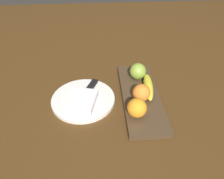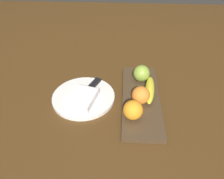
{
  "view_description": "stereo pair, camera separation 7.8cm",
  "coord_description": "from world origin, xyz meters",
  "px_view_note": "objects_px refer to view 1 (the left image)",
  "views": [
    {
      "loc": [
        0.62,
        -0.12,
        0.55
      ],
      "look_at": [
        0.02,
        -0.08,
        0.05
      ],
      "focal_mm": 33.27,
      "sensor_mm": 36.0,
      "label": 1
    },
    {
      "loc": [
        0.63,
        -0.04,
        0.55
      ],
      "look_at": [
        0.02,
        -0.08,
        0.05
      ],
      "focal_mm": 33.27,
      "sensor_mm": 36.0,
      "label": 2
    }
  ],
  "objects_px": {
    "orange_near_banana": "(141,93)",
    "dinner_plate": "(83,99)",
    "folded_napkin": "(83,101)",
    "knife": "(89,89)",
    "orange_near_apple": "(137,108)",
    "apple": "(138,71)",
    "fruit_tray": "(140,96)",
    "banana": "(149,87)"
  },
  "relations": [
    {
      "from": "apple",
      "to": "banana",
      "type": "height_order",
      "value": "apple"
    },
    {
      "from": "orange_near_apple",
      "to": "folded_napkin",
      "type": "distance_m",
      "value": 0.21
    },
    {
      "from": "orange_near_banana",
      "to": "dinner_plate",
      "type": "distance_m",
      "value": 0.22
    },
    {
      "from": "apple",
      "to": "folded_napkin",
      "type": "xyz_separation_m",
      "value": [
        0.14,
        -0.23,
        -0.03
      ]
    },
    {
      "from": "folded_napkin",
      "to": "apple",
      "type": "bearing_deg",
      "value": 121.2
    },
    {
      "from": "banana",
      "to": "dinner_plate",
      "type": "height_order",
      "value": "banana"
    },
    {
      "from": "fruit_tray",
      "to": "orange_near_banana",
      "type": "height_order",
      "value": "orange_near_banana"
    },
    {
      "from": "orange_near_apple",
      "to": "orange_near_banana",
      "type": "height_order",
      "value": "orange_near_apple"
    },
    {
      "from": "orange_near_banana",
      "to": "knife",
      "type": "xyz_separation_m",
      "value": [
        -0.08,
        -0.19,
        -0.03
      ]
    },
    {
      "from": "knife",
      "to": "banana",
      "type": "bearing_deg",
      "value": 106.45
    },
    {
      "from": "banana",
      "to": "knife",
      "type": "relative_size",
      "value": 0.94
    },
    {
      "from": "apple",
      "to": "dinner_plate",
      "type": "distance_m",
      "value": 0.26
    },
    {
      "from": "apple",
      "to": "orange_near_banana",
      "type": "bearing_deg",
      "value": -3.93
    },
    {
      "from": "fruit_tray",
      "to": "folded_napkin",
      "type": "bearing_deg",
      "value": -82.23
    },
    {
      "from": "banana",
      "to": "orange_near_banana",
      "type": "relative_size",
      "value": 2.46
    },
    {
      "from": "apple",
      "to": "knife",
      "type": "distance_m",
      "value": 0.21
    },
    {
      "from": "dinner_plate",
      "to": "orange_near_apple",
      "type": "bearing_deg",
      "value": 60.44
    },
    {
      "from": "orange_near_apple",
      "to": "folded_napkin",
      "type": "relative_size",
      "value": 0.58
    },
    {
      "from": "orange_near_apple",
      "to": "knife",
      "type": "bearing_deg",
      "value": -133.22
    },
    {
      "from": "fruit_tray",
      "to": "knife",
      "type": "distance_m",
      "value": 0.21
    },
    {
      "from": "fruit_tray",
      "to": "banana",
      "type": "distance_m",
      "value": 0.05
    },
    {
      "from": "banana",
      "to": "orange_near_banana",
      "type": "height_order",
      "value": "orange_near_banana"
    },
    {
      "from": "orange_near_apple",
      "to": "folded_napkin",
      "type": "xyz_separation_m",
      "value": [
        -0.08,
        -0.19,
        -0.03
      ]
    },
    {
      "from": "orange_near_banana",
      "to": "folded_napkin",
      "type": "distance_m",
      "value": 0.22
    },
    {
      "from": "dinner_plate",
      "to": "knife",
      "type": "xyz_separation_m",
      "value": [
        -0.05,
        0.02,
        0.01
      ]
    },
    {
      "from": "apple",
      "to": "banana",
      "type": "bearing_deg",
      "value": 17.75
    },
    {
      "from": "dinner_plate",
      "to": "fruit_tray",
      "type": "bearing_deg",
      "value": 90.0
    },
    {
      "from": "banana",
      "to": "folded_napkin",
      "type": "height_order",
      "value": "banana"
    },
    {
      "from": "folded_napkin",
      "to": "orange_near_banana",
      "type": "bearing_deg",
      "value": 90.18
    },
    {
      "from": "knife",
      "to": "fruit_tray",
      "type": "bearing_deg",
      "value": 100.31
    },
    {
      "from": "orange_near_banana",
      "to": "folded_napkin",
      "type": "relative_size",
      "value": 0.56
    },
    {
      "from": "dinner_plate",
      "to": "folded_napkin",
      "type": "xyz_separation_m",
      "value": [
        0.03,
        0.0,
        0.02
      ]
    },
    {
      "from": "orange_near_banana",
      "to": "dinner_plate",
      "type": "relative_size",
      "value": 0.27
    },
    {
      "from": "dinner_plate",
      "to": "knife",
      "type": "distance_m",
      "value": 0.06
    },
    {
      "from": "orange_near_banana",
      "to": "banana",
      "type": "bearing_deg",
      "value": 141.31
    },
    {
      "from": "banana",
      "to": "dinner_plate",
      "type": "relative_size",
      "value": 0.67
    },
    {
      "from": "orange_near_banana",
      "to": "knife",
      "type": "relative_size",
      "value": 0.38
    },
    {
      "from": "apple",
      "to": "orange_near_apple",
      "type": "height_order",
      "value": "apple"
    },
    {
      "from": "banana",
      "to": "dinner_plate",
      "type": "xyz_separation_m",
      "value": [
        0.02,
        -0.26,
        -0.03
      ]
    },
    {
      "from": "apple",
      "to": "fruit_tray",
      "type": "bearing_deg",
      "value": -2.29
    },
    {
      "from": "orange_near_apple",
      "to": "knife",
      "type": "height_order",
      "value": "orange_near_apple"
    },
    {
      "from": "orange_near_banana",
      "to": "knife",
      "type": "distance_m",
      "value": 0.21
    }
  ]
}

